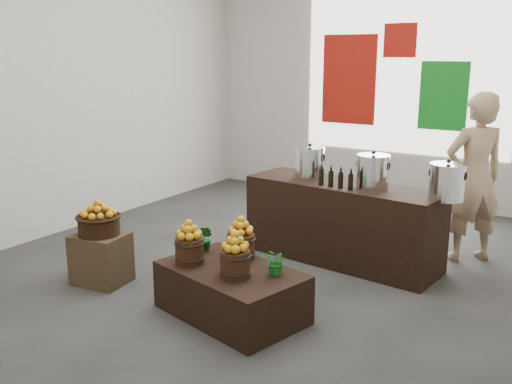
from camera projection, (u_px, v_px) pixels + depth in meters
The scene contains 24 objects.
ground at pixel (269, 265), 6.38m from camera, with size 7.00×7.00×0.00m, color #3E3D3B.
back_wall at pixel (386, 74), 8.79m from camera, with size 6.00×0.04×4.00m, color #B7B2A9.
back_opening at pixel (405, 74), 8.62m from camera, with size 3.20×0.02×2.40m, color white.
deco_red_left at pixel (349, 80), 9.10m from camera, with size 0.90×0.04×1.40m, color maroon.
deco_green_right at pixel (443, 96), 8.37m from camera, with size 0.70×0.04×1.00m, color #11731A.
deco_red_upper at pixel (400, 40), 8.54m from camera, with size 0.50×0.04×0.50m, color maroon.
crate at pixel (101, 258), 5.85m from camera, with size 0.52×0.43×0.52m, color brown.
wicker_basket at pixel (99, 225), 5.77m from camera, with size 0.42×0.42×0.19m, color black.
apples_in_basket at pixel (98, 208), 5.73m from camera, with size 0.32×0.32×0.17m, color #9E1305, non-canonical shape.
display_table at pixel (231, 292), 5.13m from camera, with size 1.29×0.79×0.45m, color black.
apple_bucket_front_left at pixel (189, 251), 5.18m from camera, with size 0.26×0.26×0.24m, color #3B2110.
apples_in_bucket_front_left at pixel (189, 229), 5.13m from camera, with size 0.19×0.19×0.17m, color #9E1305, non-canonical shape.
apple_bucket_front_right at pixel (235, 264), 4.86m from camera, with size 0.26×0.26×0.24m, color #3B2110.
apples_in_bucket_front_right at pixel (235, 241), 4.81m from camera, with size 0.19×0.19×0.17m, color #9E1305, non-canonical shape.
apple_bucket_rear at pixel (241, 246), 5.29m from camera, with size 0.26×0.26×0.24m, color #3B2110.
apples_in_bucket_rear at pixel (241, 225), 5.25m from camera, with size 0.19×0.19×0.17m, color #9E1305, non-canonical shape.
herb_garnish_right at pixel (277, 262), 4.90m from camera, with size 0.21×0.18×0.24m, color #135E19.
herb_garnish_left at pixel (206, 239), 5.48m from camera, with size 0.14×0.12×0.26m, color #135E19.
counter at pixel (342, 222), 6.44m from camera, with size 2.21×0.70×0.90m, color black.
stock_pot_left at pixel (309, 164), 6.56m from camera, with size 0.34×0.34×0.34m, color silver.
stock_pot_center at pixel (373, 172), 6.08m from camera, with size 0.34×0.34×0.34m, color silver.
stock_pot_right at pixel (447, 183), 5.59m from camera, with size 0.34×0.34×0.34m, color silver.
oil_cruets at pixel (333, 176), 6.13m from camera, with size 0.32×0.06×0.25m, color black, non-canonical shape.
shopper at pixel (474, 178), 6.35m from camera, with size 0.70×0.46×1.91m, color #9E8060.
Camera 1 is at (3.06, -5.17, 2.32)m, focal length 40.00 mm.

